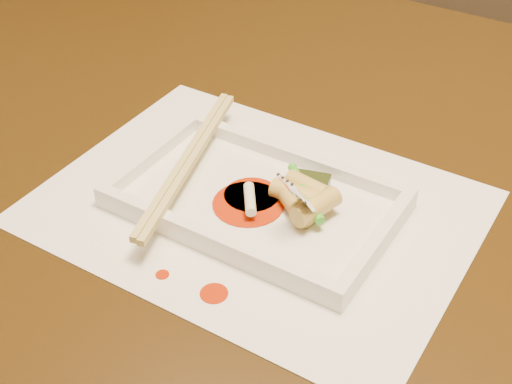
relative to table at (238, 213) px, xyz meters
The scene contains 21 objects.
table is the anchor object (origin of this frame).
placemat 0.15m from the table, 47.84° to the right, with size 0.40×0.30×0.00m, color white.
sauce_splatter_a 0.25m from the table, 61.87° to the right, with size 0.02×0.02×0.00m, color #B42605.
sauce_splatter_b 0.24m from the table, 74.49° to the right, with size 0.01×0.01×0.00m, color #B42605.
plate_base 0.16m from the table, 47.84° to the right, with size 0.26×0.16×0.01m, color white.
plate_rim_far 0.14m from the table, ahead, with size 0.26×0.01×0.01m, color white.
plate_rim_near 0.21m from the table, 64.19° to the right, with size 0.26×0.01×0.01m, color white.
plate_rim_left 0.15m from the table, 119.04° to the right, with size 0.01×0.14×0.01m, color white.
plate_rim_right 0.25m from the table, 22.91° to the right, with size 0.01×0.14×0.01m, color white.
veg_piece 0.17m from the table, 21.87° to the right, with size 0.04×0.03×0.01m, color black.
scallion_white 0.18m from the table, 51.43° to the right, with size 0.01×0.01×0.04m, color #EAEACC.
scallion_green 0.18m from the table, 28.63° to the right, with size 0.01×0.01×0.09m, color #2C9F19.
chopstick_a 0.15m from the table, 93.46° to the right, with size 0.01×0.25×0.01m, color tan.
chopstick_b 0.15m from the table, 88.07° to the right, with size 0.01×0.25×0.01m, color tan.
fork 0.25m from the table, 24.49° to the right, with size 0.09×0.10×0.14m, color silver, non-canonical shape.
sauce_blob_0 0.16m from the table, 51.77° to the right, with size 0.07×0.07×0.00m, color #B42605.
sauce_blob_1 0.15m from the table, 49.29° to the right, with size 0.05×0.05×0.00m, color #B42605.
rice_cake_0 0.17m from the table, 25.12° to the right, with size 0.02×0.02×0.04m, color #CABA5E.
rice_cake_1 0.18m from the table, 31.94° to the right, with size 0.02×0.02×0.05m, color #CABA5E.
rice_cake_2 0.20m from the table, 30.53° to the right, with size 0.02×0.02×0.05m, color #CABA5E.
rice_cake_3 0.19m from the table, 35.27° to the right, with size 0.02×0.02×0.04m, color #CABA5E.
Camera 1 is at (0.35, -0.53, 1.18)m, focal length 50.00 mm.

